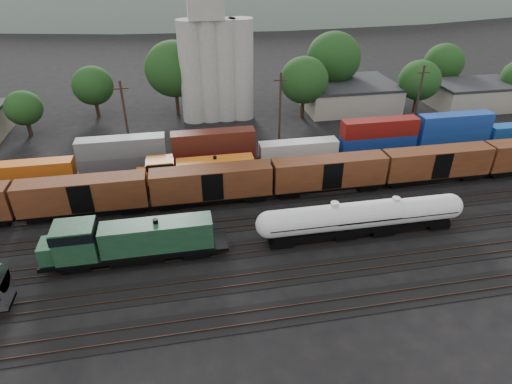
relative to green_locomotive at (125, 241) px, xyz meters
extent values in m
plane|color=black|center=(10.66, 5.00, -2.83)|extent=(600.00, 600.00, 0.00)
cube|color=black|center=(10.66, -10.00, -2.79)|extent=(180.00, 3.20, 0.08)
cube|color=#382319|center=(10.66, -10.72, -2.71)|extent=(180.00, 0.08, 0.16)
cube|color=#382319|center=(10.66, -9.28, -2.71)|extent=(180.00, 0.08, 0.16)
cube|color=black|center=(10.66, -5.00, -2.79)|extent=(180.00, 3.20, 0.08)
cube|color=#382319|center=(10.66, -5.72, -2.71)|extent=(180.00, 0.08, 0.16)
cube|color=#382319|center=(10.66, -4.28, -2.71)|extent=(180.00, 0.08, 0.16)
cube|color=black|center=(10.66, 0.00, -2.79)|extent=(180.00, 3.20, 0.08)
cube|color=#382319|center=(10.66, -0.72, -2.71)|extent=(180.00, 0.08, 0.16)
cube|color=#382319|center=(10.66, 0.72, -2.71)|extent=(180.00, 0.08, 0.16)
cube|color=black|center=(10.66, 5.00, -2.79)|extent=(180.00, 3.20, 0.08)
cube|color=#382319|center=(10.66, 4.28, -2.71)|extent=(180.00, 0.08, 0.16)
cube|color=#382319|center=(10.66, 5.72, -2.71)|extent=(180.00, 0.08, 0.16)
cube|color=black|center=(10.66, 10.00, -2.79)|extent=(180.00, 3.20, 0.08)
cube|color=#382319|center=(10.66, 9.28, -2.71)|extent=(180.00, 0.08, 0.16)
cube|color=#382319|center=(10.66, 10.72, -2.71)|extent=(180.00, 0.08, 0.16)
cube|color=black|center=(10.66, 15.00, -2.79)|extent=(180.00, 3.20, 0.08)
cube|color=#382319|center=(10.66, 14.28, -2.71)|extent=(180.00, 0.08, 0.16)
cube|color=#382319|center=(10.66, 15.72, -2.71)|extent=(180.00, 0.08, 0.16)
cube|color=black|center=(10.66, 20.00, -2.79)|extent=(180.00, 3.20, 0.08)
cube|color=#382319|center=(10.66, 19.28, -2.71)|extent=(180.00, 0.08, 0.16)
cube|color=#382319|center=(10.66, 20.72, -2.71)|extent=(180.00, 0.08, 0.16)
cube|color=black|center=(1.04, 0.00, -1.41)|extent=(18.85, 3.22, 0.44)
cube|color=black|center=(1.04, 0.00, -1.91)|extent=(5.55, 2.44, 0.89)
cube|color=#193D25|center=(3.30, 0.00, 0.31)|extent=(11.31, 2.66, 2.99)
cube|color=#193D25|center=(-4.62, 0.00, 0.65)|extent=(3.99, 3.22, 3.66)
cube|color=black|center=(-4.62, 0.00, 1.81)|extent=(4.10, 3.33, 1.00)
cube|color=#193D25|center=(-7.26, 0.00, -0.19)|extent=(1.77, 2.66, 2.00)
cylinder|color=black|center=(3.30, 0.00, 1.98)|extent=(0.55, 0.55, 0.55)
cube|color=black|center=(-5.00, 0.00, -2.13)|extent=(2.88, 2.22, 0.78)
cube|color=black|center=(7.07, 0.00, -2.13)|extent=(2.88, 2.22, 0.78)
cylinder|color=silver|center=(22.32, 0.00, 0.10)|extent=(14.50, 2.99, 2.99)
sphere|color=silver|center=(15.08, 0.00, 0.10)|extent=(2.99, 2.99, 2.99)
sphere|color=silver|center=(29.57, 0.00, 0.10)|extent=(2.99, 2.99, 2.99)
cylinder|color=silver|center=(22.32, 0.00, 1.80)|extent=(0.93, 0.93, 0.51)
cube|color=black|center=(22.32, 0.00, 0.10)|extent=(14.82, 3.13, 0.08)
cube|color=black|center=(22.32, 0.00, -1.54)|extent=(14.00, 2.26, 0.51)
cube|color=black|center=(16.39, 0.00, -2.16)|extent=(2.68, 2.06, 0.72)
cube|color=black|center=(28.25, 0.00, -2.16)|extent=(2.68, 2.06, 0.72)
cylinder|color=silver|center=(29.51, 0.00, -0.01)|extent=(13.91, 2.87, 2.87)
sphere|color=silver|center=(22.55, 0.00, -0.01)|extent=(2.87, 2.87, 2.87)
sphere|color=silver|center=(36.46, 0.00, -0.01)|extent=(2.87, 2.87, 2.87)
cylinder|color=silver|center=(29.51, 0.00, 1.62)|extent=(0.89, 0.89, 0.49)
cube|color=black|center=(29.51, 0.00, -0.01)|extent=(14.23, 3.00, 0.08)
cube|color=black|center=(29.51, 0.00, -1.59)|extent=(13.44, 2.17, 0.49)
cube|color=black|center=(23.82, 0.00, -2.18)|extent=(2.57, 1.98, 0.69)
cube|color=black|center=(35.20, 0.00, -2.18)|extent=(2.57, 1.98, 0.69)
cube|color=black|center=(8.77, 15.00, -1.57)|extent=(17.32, 2.79, 0.38)
cube|color=black|center=(8.77, 15.00, -2.00)|extent=(4.81, 2.12, 0.77)
cube|color=#CE6112|center=(10.85, 15.00, -0.08)|extent=(10.39, 2.31, 2.60)
cube|color=#CE6112|center=(3.57, 15.00, 0.21)|extent=(3.46, 2.79, 3.18)
cube|color=black|center=(3.57, 15.00, 1.22)|extent=(3.56, 2.89, 0.87)
cube|color=#CE6112|center=(1.15, 15.00, -0.51)|extent=(1.54, 2.31, 1.73)
cylinder|color=black|center=(10.85, 15.00, 1.37)|extent=(0.48, 0.48, 0.48)
cube|color=black|center=(3.23, 15.00, -2.19)|extent=(2.50, 1.92, 0.67)
cube|color=black|center=(14.31, 15.00, -2.19)|extent=(2.50, 1.92, 0.67)
cube|color=black|center=(-5.54, 10.00, -1.63)|extent=(15.00, 2.60, 0.40)
cube|color=#512713|center=(-5.54, 10.00, 0.47)|extent=(15.00, 2.90, 3.80)
cube|color=black|center=(9.86, 10.00, -1.63)|extent=(15.00, 2.60, 0.40)
cube|color=#512713|center=(9.86, 10.00, 0.47)|extent=(15.00, 2.90, 3.80)
cube|color=black|center=(25.26, 10.00, -1.63)|extent=(15.00, 2.60, 0.40)
cube|color=#512713|center=(25.26, 10.00, 0.47)|extent=(15.00, 2.90, 3.80)
cube|color=black|center=(40.66, 10.00, -1.63)|extent=(15.00, 2.60, 0.40)
cube|color=#512713|center=(40.66, 10.00, 0.47)|extent=(15.00, 2.90, 3.80)
cube|color=black|center=(10.66, 20.00, -2.33)|extent=(160.00, 2.60, 0.60)
cube|color=#C95914|center=(-14.44, 20.00, -0.73)|extent=(12.00, 2.40, 2.60)
cube|color=#4E5052|center=(-1.64, 20.00, -0.73)|extent=(12.00, 2.40, 2.60)
cube|color=slate|center=(-1.64, 20.00, 1.87)|extent=(12.00, 2.40, 2.60)
cube|color=#501412|center=(11.16, 20.00, -0.73)|extent=(12.00, 2.40, 2.60)
cube|color=#491A11|center=(11.16, 20.00, 1.87)|extent=(12.00, 2.40, 2.60)
cube|color=silver|center=(23.96, 20.00, -0.73)|extent=(12.00, 2.40, 2.60)
cube|color=navy|center=(36.76, 20.00, -0.73)|extent=(12.00, 2.40, 2.60)
cube|color=maroon|center=(36.76, 20.00, 1.87)|extent=(12.00, 2.40, 2.60)
cube|color=#153C96|center=(49.56, 20.00, -0.73)|extent=(12.00, 2.40, 2.60)
cube|color=navy|center=(49.56, 20.00, 1.87)|extent=(12.00, 2.40, 2.60)
cylinder|color=#A6A398|center=(9.66, 41.00, 6.17)|extent=(4.40, 4.40, 18.00)
cylinder|color=#A6A398|center=(12.66, 41.00, 6.17)|extent=(4.40, 4.40, 18.00)
cylinder|color=#A6A398|center=(15.66, 41.00, 6.17)|extent=(4.40, 4.40, 18.00)
cylinder|color=#A6A398|center=(18.66, 41.00, 6.17)|extent=(4.40, 4.40, 18.00)
cube|color=#9E937F|center=(40.66, 43.00, -0.53)|extent=(18.00, 14.00, 4.60)
cube|color=#232326|center=(40.66, 43.00, 2.02)|extent=(18.36, 14.28, 0.50)
cube|color=#9E937F|center=(65.66, 38.00, -0.53)|extent=(16.00, 10.00, 4.60)
cube|color=#232326|center=(65.66, 38.00, 2.02)|extent=(16.32, 10.20, 0.50)
cylinder|color=black|center=(-19.19, 38.97, -1.69)|extent=(0.70, 0.70, 2.27)
ellipsoid|color=#1D4118|center=(-19.19, 38.97, 2.11)|extent=(6.15, 6.15, 5.83)
cylinder|color=black|center=(-8.74, 46.60, -1.44)|extent=(0.70, 0.70, 2.78)
ellipsoid|color=#1D4118|center=(-8.74, 46.60, 3.23)|extent=(7.55, 7.55, 7.15)
cylinder|color=black|center=(6.54, 45.34, -0.82)|extent=(0.70, 0.70, 4.02)
ellipsoid|color=#1D4118|center=(6.54, 45.34, 5.93)|extent=(10.91, 10.91, 10.33)
cylinder|color=black|center=(14.42, 46.42, -1.25)|extent=(0.70, 0.70, 3.15)
ellipsoid|color=#1D4118|center=(14.42, 46.42, 4.03)|extent=(8.54, 8.54, 8.09)
cylinder|color=black|center=(30.02, 38.76, -1.17)|extent=(0.70, 0.70, 3.32)
ellipsoid|color=#1D4118|center=(30.02, 38.76, 4.40)|extent=(9.00, 9.00, 8.53)
cylinder|color=black|center=(38.79, 47.71, -0.79)|extent=(0.70, 0.70, 4.07)
ellipsoid|color=#1D4118|center=(38.79, 47.71, 6.04)|extent=(11.04, 11.04, 10.46)
cylinder|color=black|center=(52.71, 37.41, -1.36)|extent=(0.70, 0.70, 2.94)
ellipsoid|color=#1D4118|center=(52.71, 37.41, 3.57)|extent=(7.97, 7.97, 7.55)
cylinder|color=black|center=(64.04, 47.70, -1.26)|extent=(0.70, 0.70, 3.12)
ellipsoid|color=#1D4118|center=(64.04, 47.70, 3.98)|extent=(8.47, 8.47, 8.03)
cylinder|color=black|center=(-1.34, 27.00, 3.17)|extent=(0.36, 0.36, 12.00)
cube|color=black|center=(-1.34, 27.00, 7.97)|extent=(2.20, 0.18, 0.18)
cylinder|color=black|center=(22.66, 27.00, 3.17)|extent=(0.36, 0.36, 12.00)
cube|color=black|center=(22.66, 27.00, 7.97)|extent=(2.20, 0.18, 0.18)
cylinder|color=black|center=(46.66, 27.00, 3.17)|extent=(0.36, 0.36, 12.00)
cube|color=black|center=(46.66, 27.00, 7.97)|extent=(2.20, 0.18, 0.18)
ellipsoid|color=#59665B|center=(50.66, 265.00, -25.58)|extent=(520.00, 286.00, 130.00)
camera|label=1|loc=(6.63, -37.02, 26.22)|focal=30.00mm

